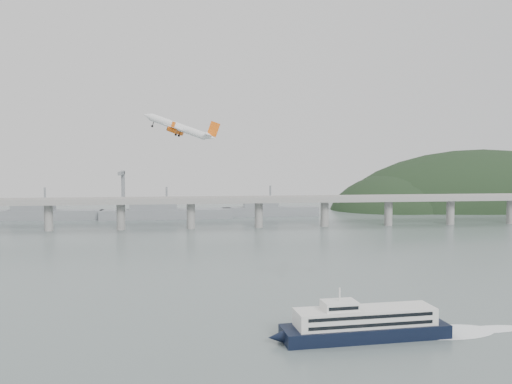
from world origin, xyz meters
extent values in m
plane|color=slate|center=(0.00, 0.00, 0.00)|extent=(900.00, 900.00, 0.00)
cube|color=gray|center=(0.00, 200.00, 20.00)|extent=(800.00, 22.00, 2.20)
cube|color=gray|center=(0.00, 189.50, 22.00)|extent=(800.00, 0.60, 1.80)
cube|color=gray|center=(0.00, 210.50, 22.00)|extent=(800.00, 0.60, 1.80)
cylinder|color=gray|center=(-130.00, 200.00, 9.50)|extent=(6.00, 6.00, 21.00)
cylinder|color=gray|center=(-80.00, 200.00, 9.50)|extent=(6.00, 6.00, 21.00)
cylinder|color=gray|center=(-30.00, 200.00, 9.50)|extent=(6.00, 6.00, 21.00)
cylinder|color=gray|center=(20.00, 200.00, 9.50)|extent=(6.00, 6.00, 21.00)
cylinder|color=gray|center=(70.00, 200.00, 9.50)|extent=(6.00, 6.00, 21.00)
cylinder|color=gray|center=(120.00, 200.00, 9.50)|extent=(6.00, 6.00, 21.00)
cylinder|color=gray|center=(170.00, 200.00, 9.50)|extent=(6.00, 6.00, 21.00)
cylinder|color=gray|center=(220.00, 200.00, 9.50)|extent=(6.00, 6.00, 21.00)
ellipsoid|color=black|center=(270.00, 330.00, -18.00)|extent=(320.00, 150.00, 156.00)
ellipsoid|color=black|center=(175.00, 320.00, -12.00)|extent=(140.00, 110.00, 96.00)
cube|color=slate|center=(-150.00, 270.00, 4.00)|extent=(95.67, 20.15, 8.00)
cube|color=slate|center=(-159.50, 270.00, 12.00)|extent=(33.90, 15.02, 8.00)
cylinder|color=slate|center=(-150.00, 270.00, 20.00)|extent=(1.60, 1.60, 14.00)
cube|color=slate|center=(-50.00, 265.00, 4.00)|extent=(110.55, 21.43, 8.00)
cube|color=slate|center=(-61.00, 265.00, 12.00)|extent=(39.01, 16.73, 8.00)
cylinder|color=slate|center=(-50.00, 265.00, 20.00)|extent=(1.60, 1.60, 14.00)
cube|color=slate|center=(40.00, 275.00, 4.00)|extent=(85.00, 13.60, 8.00)
cube|color=slate|center=(31.50, 275.00, 12.00)|extent=(29.75, 11.90, 8.00)
cylinder|color=slate|center=(40.00, 275.00, 20.00)|extent=(1.60, 1.60, 14.00)
cube|color=slate|center=(-90.00, 300.00, 20.00)|extent=(3.00, 3.00, 40.00)
cube|color=slate|center=(-90.00, 290.00, 38.00)|extent=(3.00, 28.00, 3.00)
cube|color=black|center=(19.20, -47.00, 1.95)|extent=(49.53, 15.17, 3.91)
cone|color=black|center=(-7.09, -48.88, 1.95)|extent=(5.15, 4.24, 3.91)
cube|color=silver|center=(19.20, -47.00, 6.35)|extent=(41.60, 12.66, 4.88)
cube|color=black|center=(19.55, -51.92, 7.62)|extent=(37.02, 2.80, 0.98)
cube|color=black|center=(19.55, -51.92, 5.27)|extent=(37.02, 2.80, 0.98)
cube|color=black|center=(18.85, -42.08, 7.62)|extent=(37.02, 2.80, 0.98)
cube|color=black|center=(18.85, -42.08, 5.27)|extent=(37.02, 2.80, 0.98)
cube|color=silver|center=(11.41, -47.56, 10.06)|extent=(10.23, 7.51, 2.54)
cube|color=black|center=(11.66, -51.01, 10.06)|extent=(8.77, 0.74, 0.98)
cylinder|color=silver|center=(11.41, -47.56, 13.18)|extent=(0.52, 0.52, 3.91)
ellipsoid|color=white|center=(46.47, -45.05, 0.05)|extent=(29.05, 16.03, 0.20)
ellipsoid|color=white|center=(60.11, -44.08, 0.05)|extent=(21.54, 8.52, 0.20)
cylinder|color=white|center=(-36.33, 78.86, 67.51)|extent=(28.98, 13.37, 13.58)
cone|color=white|center=(-51.74, 83.38, 73.18)|extent=(6.27, 5.32, 5.09)
cone|color=white|center=(-20.26, 74.18, 62.17)|extent=(7.01, 5.23, 5.45)
cube|color=white|center=(-35.72, 78.63, 66.16)|extent=(14.50, 36.28, 3.91)
cube|color=white|center=(-20.97, 74.43, 63.23)|extent=(6.55, 13.22, 2.01)
cube|color=orange|center=(-18.84, 73.99, 66.18)|extent=(6.74, 1.93, 8.13)
cylinder|color=orange|center=(-36.12, 84.75, 65.00)|extent=(5.56, 3.95, 3.84)
cylinder|color=black|center=(-38.14, 85.35, 65.74)|extent=(1.82, 2.62, 2.44)
cube|color=white|center=(-35.76, 84.71, 66.00)|extent=(2.90, 1.02, 2.10)
cylinder|color=orange|center=(-39.21, 73.48, 65.57)|extent=(5.56, 3.95, 3.84)
cylinder|color=black|center=(-41.23, 74.07, 66.32)|extent=(1.82, 2.62, 2.44)
cube|color=white|center=(-38.86, 73.43, 66.58)|extent=(2.90, 1.02, 2.10)
cylinder|color=black|center=(-35.63, 81.37, 64.22)|extent=(1.30, 0.58, 2.55)
cylinder|color=black|center=(-36.02, 81.42, 63.11)|extent=(1.56, 0.77, 1.51)
cylinder|color=black|center=(-37.09, 76.04, 64.49)|extent=(1.30, 0.58, 2.55)
cylinder|color=black|center=(-37.48, 76.09, 63.39)|extent=(1.56, 0.77, 1.51)
cylinder|color=black|center=(-48.88, 82.38, 68.96)|extent=(1.30, 0.58, 2.55)
cylinder|color=black|center=(-49.27, 82.43, 67.85)|extent=(1.56, 0.77, 1.51)
cube|color=orange|center=(-28.59, 95.43, 65.76)|extent=(2.45, 0.77, 2.98)
cube|color=orange|center=(-38.15, 60.58, 67.54)|extent=(2.45, 0.77, 2.98)
camera|label=1|loc=(-31.08, -195.86, 52.61)|focal=38.00mm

